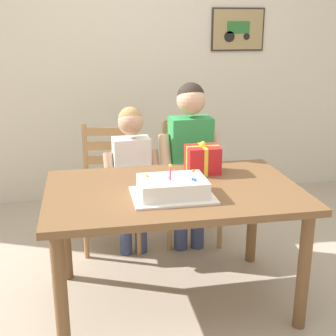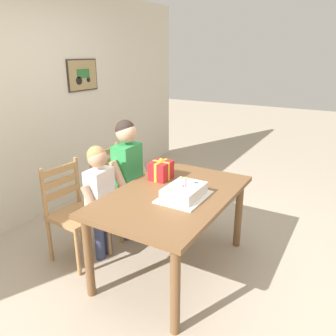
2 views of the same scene
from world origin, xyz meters
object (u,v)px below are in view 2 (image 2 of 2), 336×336
at_px(chair_left, 74,212).
at_px(child_older, 128,169).
at_px(child_younger, 100,192).
at_px(birthday_cake, 184,192).
at_px(dining_table, 172,203).
at_px(chair_right, 116,190).
at_px(gift_box_red_large, 161,170).

distance_m(chair_left, child_older, 0.66).
bearing_deg(child_younger, birthday_cake, -80.15).
relative_size(chair_left, child_younger, 0.84).
distance_m(dining_table, child_older, 0.71).
xyz_separation_m(dining_table, birthday_cake, (-0.03, -0.13, 0.14)).
relative_size(chair_right, child_younger, 0.84).
bearing_deg(chair_left, gift_box_red_large, -48.32).
xyz_separation_m(chair_right, child_older, (-0.06, -0.21, 0.29)).
bearing_deg(chair_right, chair_left, 180.00).
bearing_deg(dining_table, chair_right, 70.18).
height_order(chair_left, chair_right, same).
bearing_deg(child_older, chair_left, 159.59).
bearing_deg(chair_right, dining_table, -109.82).
height_order(gift_box_red_large, child_younger, child_younger).
xyz_separation_m(dining_table, gift_box_red_large, (0.24, 0.26, 0.18)).
distance_m(dining_table, child_younger, 0.68).
relative_size(birthday_cake, child_older, 0.35).
distance_m(chair_left, chair_right, 0.62).
relative_size(birthday_cake, chair_left, 0.48).
relative_size(dining_table, child_younger, 1.32).
relative_size(gift_box_red_large, chair_left, 0.23).
height_order(dining_table, chair_right, chair_right).
bearing_deg(birthday_cake, chair_left, 105.39).
relative_size(gift_box_red_large, child_older, 0.17).
bearing_deg(chair_right, child_younger, -156.60).
distance_m(child_older, child_younger, 0.43).
bearing_deg(child_younger, dining_table, -75.66).
bearing_deg(chair_left, child_younger, -56.62).
xyz_separation_m(birthday_cake, gift_box_red_large, (0.27, 0.38, 0.04)).
bearing_deg(child_older, gift_box_red_large, -92.44).
bearing_deg(dining_table, chair_left, 109.41).
xyz_separation_m(birthday_cake, chair_right, (0.34, 0.99, -0.31)).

